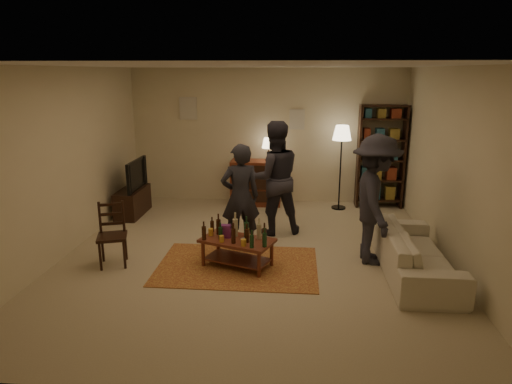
# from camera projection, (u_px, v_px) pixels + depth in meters

# --- Properties ---
(floor) EXTENTS (6.00, 6.00, 0.00)m
(floor) POSITION_uv_depth(u_px,v_px,m) (253.00, 256.00, 6.69)
(floor) COLOR #C6B793
(floor) RESTS_ON ground
(room_shell) EXTENTS (6.00, 6.00, 6.00)m
(room_shell) POSITION_uv_depth(u_px,v_px,m) (235.00, 113.00, 9.15)
(room_shell) COLOR beige
(room_shell) RESTS_ON ground
(rug) EXTENTS (2.20, 1.50, 0.01)m
(rug) POSITION_uv_depth(u_px,v_px,m) (237.00, 266.00, 6.35)
(rug) COLOR maroon
(rug) RESTS_ON ground
(coffee_table) EXTENTS (1.10, 0.84, 0.74)m
(coffee_table) POSITION_uv_depth(u_px,v_px,m) (237.00, 241.00, 6.26)
(coffee_table) COLOR brown
(coffee_table) RESTS_ON ground
(dining_chair) EXTENTS (0.49, 0.49, 0.90)m
(dining_chair) POSITION_uv_depth(u_px,v_px,m) (112.00, 232.00, 6.33)
(dining_chair) COLOR black
(dining_chair) RESTS_ON ground
(tv_stand) EXTENTS (0.40, 1.00, 1.06)m
(tv_stand) POSITION_uv_depth(u_px,v_px,m) (132.00, 195.00, 8.54)
(tv_stand) COLOR black
(tv_stand) RESTS_ON ground
(dresser) EXTENTS (1.00, 0.50, 1.36)m
(dresser) POSITION_uv_depth(u_px,v_px,m) (256.00, 181.00, 9.20)
(dresser) COLOR maroon
(dresser) RESTS_ON ground
(bookshelf) EXTENTS (0.90, 0.34, 2.02)m
(bookshelf) POSITION_uv_depth(u_px,v_px,m) (381.00, 155.00, 8.91)
(bookshelf) COLOR black
(bookshelf) RESTS_ON ground
(floor_lamp) EXTENTS (0.36, 0.36, 1.64)m
(floor_lamp) POSITION_uv_depth(u_px,v_px,m) (342.00, 139.00, 8.67)
(floor_lamp) COLOR black
(floor_lamp) RESTS_ON ground
(sofa) EXTENTS (0.81, 2.08, 0.61)m
(sofa) POSITION_uv_depth(u_px,v_px,m) (415.00, 252.00, 6.04)
(sofa) COLOR beige
(sofa) RESTS_ON ground
(person_left) EXTENTS (0.68, 0.55, 1.61)m
(person_left) POSITION_uv_depth(u_px,v_px,m) (240.00, 197.00, 6.82)
(person_left) COLOR #212228
(person_left) RESTS_ON ground
(person_right) EXTENTS (1.08, 0.95, 1.87)m
(person_right) POSITION_uv_depth(u_px,v_px,m) (274.00, 178.00, 7.45)
(person_right) COLOR #2A2931
(person_right) RESTS_ON ground
(person_by_sofa) EXTENTS (0.68, 1.18, 1.82)m
(person_by_sofa) POSITION_uv_depth(u_px,v_px,m) (375.00, 200.00, 6.29)
(person_by_sofa) COLOR #27262E
(person_by_sofa) RESTS_ON ground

